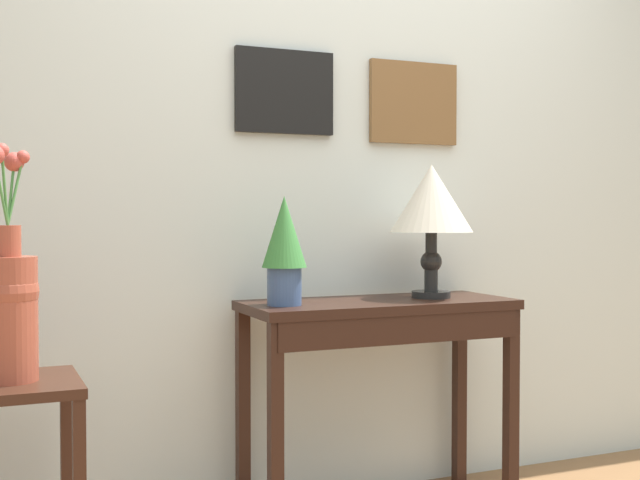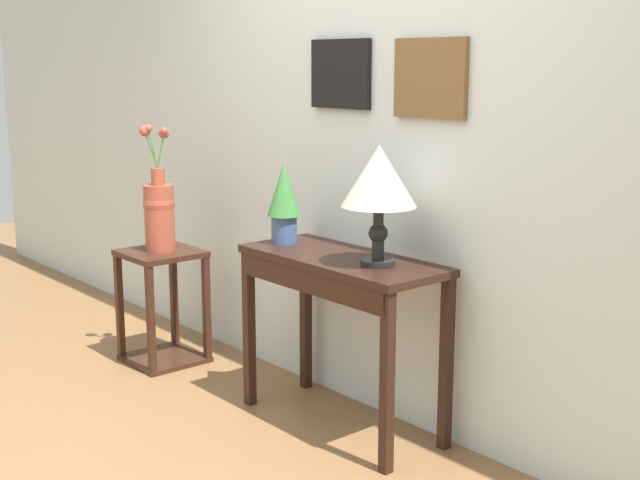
{
  "view_description": "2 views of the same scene",
  "coord_description": "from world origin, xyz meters",
  "px_view_note": "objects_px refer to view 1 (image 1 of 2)",
  "views": [
    {
      "loc": [
        -1.34,
        -1.54,
        1.11
      ],
      "look_at": [
        -0.17,
        1.21,
        1.02
      ],
      "focal_mm": 45.71,
      "sensor_mm": 36.0,
      "label": 1
    },
    {
      "loc": [
        2.79,
        -1.33,
        1.63
      ],
      "look_at": [
        -0.15,
        1.15,
        0.84
      ],
      "focal_mm": 48.35,
      "sensor_mm": 36.0,
      "label": 2
    }
  ],
  "objects_px": {
    "potted_plant_on_console": "(284,245)",
    "table_lamp": "(431,203)",
    "console_table": "(381,336)",
    "flower_vase_tall": "(9,302)"
  },
  "relations": [
    {
      "from": "table_lamp",
      "to": "potted_plant_on_console",
      "type": "distance_m",
      "value": 0.62
    },
    {
      "from": "table_lamp",
      "to": "potted_plant_on_console",
      "type": "xyz_separation_m",
      "value": [
        -0.61,
        -0.03,
        -0.15
      ]
    },
    {
      "from": "potted_plant_on_console",
      "to": "table_lamp",
      "type": "bearing_deg",
      "value": 2.47
    },
    {
      "from": "console_table",
      "to": "potted_plant_on_console",
      "type": "height_order",
      "value": "potted_plant_on_console"
    },
    {
      "from": "console_table",
      "to": "potted_plant_on_console",
      "type": "relative_size",
      "value": 2.62
    },
    {
      "from": "flower_vase_tall",
      "to": "console_table",
      "type": "bearing_deg",
      "value": 6.74
    },
    {
      "from": "potted_plant_on_console",
      "to": "flower_vase_tall",
      "type": "xyz_separation_m",
      "value": [
        -0.9,
        -0.15,
        -0.15
      ]
    },
    {
      "from": "table_lamp",
      "to": "potted_plant_on_console",
      "type": "relative_size",
      "value": 1.33
    },
    {
      "from": "console_table",
      "to": "potted_plant_on_console",
      "type": "bearing_deg",
      "value": -179.43
    },
    {
      "from": "potted_plant_on_console",
      "to": "flower_vase_tall",
      "type": "bearing_deg",
      "value": -170.7
    }
  ]
}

